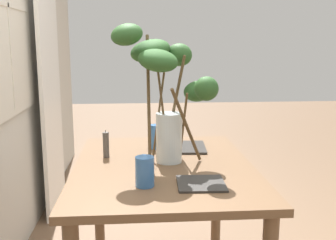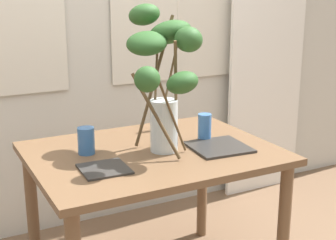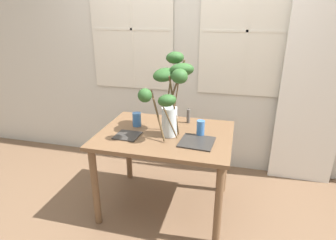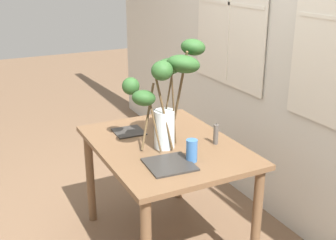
{
  "view_description": "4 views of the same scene",
  "coord_description": "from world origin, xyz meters",
  "px_view_note": "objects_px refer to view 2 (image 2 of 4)",
  "views": [
    {
      "loc": [
        -1.9,
        0.13,
        1.35
      ],
      "look_at": [
        0.12,
        -0.03,
        0.96
      ],
      "focal_mm": 43.02,
      "sensor_mm": 36.0,
      "label": 1
    },
    {
      "loc": [
        -0.96,
        -2.01,
        1.52
      ],
      "look_at": [
        0.08,
        0.0,
        0.89
      ],
      "focal_mm": 52.49,
      "sensor_mm": 36.0,
      "label": 2
    },
    {
      "loc": [
        0.58,
        -2.17,
        1.75
      ],
      "look_at": [
        0.02,
        0.01,
        0.88
      ],
      "focal_mm": 30.18,
      "sensor_mm": 36.0,
      "label": 3
    },
    {
      "loc": [
        2.33,
        -1.16,
        1.87
      ],
      "look_at": [
        -0.01,
        0.02,
        0.92
      ],
      "focal_mm": 46.25,
      "sensor_mm": 36.0,
      "label": 4
    }
  ],
  "objects_px": {
    "dining_table": "(153,171)",
    "plate_square_right": "(219,147)",
    "drinking_glass_blue_left": "(86,141)",
    "drinking_glass_blue_right": "(205,127)",
    "pillar_candle": "(154,119)",
    "vase_with_branches": "(163,66)",
    "plate_square_left": "(104,169)"
  },
  "relations": [
    {
      "from": "vase_with_branches",
      "to": "plate_square_left",
      "type": "relative_size",
      "value": 3.49
    },
    {
      "from": "pillar_candle",
      "to": "plate_square_left",
      "type": "bearing_deg",
      "value": -136.08
    },
    {
      "from": "pillar_candle",
      "to": "plate_square_right",
      "type": "bearing_deg",
      "value": -70.29
    },
    {
      "from": "drinking_glass_blue_left",
      "to": "drinking_glass_blue_right",
      "type": "distance_m",
      "value": 0.6
    },
    {
      "from": "drinking_glass_blue_right",
      "to": "plate_square_left",
      "type": "bearing_deg",
      "value": -164.97
    },
    {
      "from": "vase_with_branches",
      "to": "pillar_candle",
      "type": "distance_m",
      "value": 0.46
    },
    {
      "from": "pillar_candle",
      "to": "dining_table",
      "type": "bearing_deg",
      "value": -117.19
    },
    {
      "from": "dining_table",
      "to": "pillar_candle",
      "type": "distance_m",
      "value": 0.37
    },
    {
      "from": "plate_square_right",
      "to": "pillar_candle",
      "type": "height_order",
      "value": "pillar_candle"
    },
    {
      "from": "drinking_glass_blue_right",
      "to": "plate_square_right",
      "type": "xyz_separation_m",
      "value": [
        -0.01,
        -0.14,
        -0.06
      ]
    },
    {
      "from": "drinking_glass_blue_left",
      "to": "pillar_candle",
      "type": "bearing_deg",
      "value": 23.35
    },
    {
      "from": "drinking_glass_blue_right",
      "to": "plate_square_left",
      "type": "height_order",
      "value": "drinking_glass_blue_right"
    },
    {
      "from": "drinking_glass_blue_right",
      "to": "plate_square_right",
      "type": "height_order",
      "value": "drinking_glass_blue_right"
    },
    {
      "from": "plate_square_left",
      "to": "pillar_candle",
      "type": "relative_size",
      "value": 1.38
    },
    {
      "from": "dining_table",
      "to": "pillar_candle",
      "type": "relative_size",
      "value": 7.91
    },
    {
      "from": "dining_table",
      "to": "plate_square_right",
      "type": "distance_m",
      "value": 0.34
    },
    {
      "from": "drinking_glass_blue_right",
      "to": "plate_square_left",
      "type": "relative_size",
      "value": 0.68
    },
    {
      "from": "drinking_glass_blue_right",
      "to": "plate_square_right",
      "type": "relative_size",
      "value": 0.51
    },
    {
      "from": "drinking_glass_blue_left",
      "to": "drinking_glass_blue_right",
      "type": "relative_size",
      "value": 0.93
    },
    {
      "from": "dining_table",
      "to": "plate_square_left",
      "type": "height_order",
      "value": "plate_square_left"
    },
    {
      "from": "dining_table",
      "to": "drinking_glass_blue_right",
      "type": "relative_size",
      "value": 8.43
    },
    {
      "from": "plate_square_right",
      "to": "drinking_glass_blue_left",
      "type": "bearing_deg",
      "value": 159.64
    },
    {
      "from": "drinking_glass_blue_left",
      "to": "plate_square_right",
      "type": "bearing_deg",
      "value": -20.36
    },
    {
      "from": "dining_table",
      "to": "pillar_candle",
      "type": "height_order",
      "value": "pillar_candle"
    },
    {
      "from": "vase_with_branches",
      "to": "plate_square_left",
      "type": "bearing_deg",
      "value": -159.59
    },
    {
      "from": "dining_table",
      "to": "drinking_glass_blue_right",
      "type": "xyz_separation_m",
      "value": [
        0.3,
        0.02,
        0.18
      ]
    },
    {
      "from": "drinking_glass_blue_left",
      "to": "pillar_candle",
      "type": "distance_m",
      "value": 0.48
    },
    {
      "from": "plate_square_right",
      "to": "plate_square_left",
      "type": "bearing_deg",
      "value": -178.37
    },
    {
      "from": "vase_with_branches",
      "to": "pillar_candle",
      "type": "relative_size",
      "value": 4.81
    },
    {
      "from": "drinking_glass_blue_left",
      "to": "plate_square_left",
      "type": "distance_m",
      "value": 0.24
    },
    {
      "from": "drinking_glass_blue_left",
      "to": "dining_table",
      "type": "bearing_deg",
      "value": -18.24
    },
    {
      "from": "plate_square_right",
      "to": "vase_with_branches",
      "type": "bearing_deg",
      "value": 155.44
    }
  ]
}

